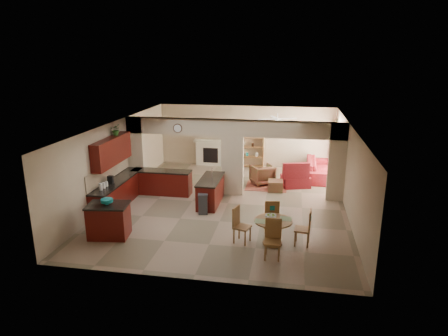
% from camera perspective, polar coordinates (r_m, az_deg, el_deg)
% --- Properties ---
extents(floor, '(10.00, 10.00, 0.00)m').
position_cam_1_polar(floor, '(14.06, 0.57, -5.06)').
color(floor, gray).
rests_on(floor, ground).
extents(ceiling, '(10.00, 10.00, 0.00)m').
position_cam_1_polar(ceiling, '(13.32, 0.60, 6.26)').
color(ceiling, white).
rests_on(ceiling, wall_back).
extents(wall_back, '(8.00, 0.00, 8.00)m').
position_cam_1_polar(wall_back, '(18.44, 3.12, 4.55)').
color(wall_back, '#C2AD8E').
rests_on(wall_back, floor).
extents(wall_front, '(8.00, 0.00, 8.00)m').
position_cam_1_polar(wall_front, '(9.00, -4.65, -7.97)').
color(wall_front, '#C2AD8E').
rests_on(wall_front, floor).
extents(wall_left, '(0.00, 10.00, 10.00)m').
position_cam_1_polar(wall_left, '(14.79, -14.90, 1.15)').
color(wall_left, '#C2AD8E').
rests_on(wall_left, floor).
extents(wall_right, '(0.00, 10.00, 10.00)m').
position_cam_1_polar(wall_right, '(13.59, 17.47, -0.35)').
color(wall_right, '#C2AD8E').
rests_on(wall_right, floor).
extents(partition_left_pier, '(0.60, 0.25, 2.80)m').
position_cam_1_polar(partition_left_pier, '(15.55, -12.38, 2.04)').
color(partition_left_pier, '#C2AD8E').
rests_on(partition_left_pier, floor).
extents(partition_center_pier, '(0.80, 0.25, 2.20)m').
position_cam_1_polar(partition_center_pier, '(14.66, 1.22, 0.35)').
color(partition_center_pier, '#C2AD8E').
rests_on(partition_center_pier, floor).
extents(partition_right_pier, '(0.60, 0.25, 2.80)m').
position_cam_1_polar(partition_right_pier, '(14.51, 15.82, 0.80)').
color(partition_right_pier, '#C2AD8E').
rests_on(partition_right_pier, floor).
extents(partition_header, '(8.00, 0.25, 0.60)m').
position_cam_1_polar(partition_header, '(14.34, 1.25, 5.74)').
color(partition_header, '#C2AD8E').
rests_on(partition_header, partition_center_pier).
extents(kitchen_counter, '(2.52, 3.29, 1.48)m').
position_cam_1_polar(kitchen_counter, '(14.54, -12.39, -2.78)').
color(kitchen_counter, '#410A07').
rests_on(kitchen_counter, floor).
extents(upper_cabinets, '(0.35, 2.40, 0.90)m').
position_cam_1_polar(upper_cabinets, '(13.89, -15.73, 2.36)').
color(upper_cabinets, '#410A07').
rests_on(upper_cabinets, wall_left).
extents(peninsula, '(0.70, 1.85, 0.91)m').
position_cam_1_polar(peninsula, '(13.91, -1.95, -3.31)').
color(peninsula, '#410A07').
rests_on(peninsula, floor).
extents(wall_clock, '(0.34, 0.03, 0.34)m').
position_cam_1_polar(wall_clock, '(14.64, -6.64, 5.65)').
color(wall_clock, '#492A18').
rests_on(wall_clock, partition_header).
extents(rug, '(1.60, 1.30, 0.01)m').
position_cam_1_polar(rug, '(15.90, 6.08, -2.60)').
color(rug, '#994637').
rests_on(rug, floor).
extents(fireplace, '(1.60, 0.35, 1.20)m').
position_cam_1_polar(fireplace, '(18.70, -1.85, 2.26)').
color(fireplace, beige).
rests_on(fireplace, floor).
extents(shelving_unit, '(1.00, 0.32, 1.80)m').
position_cam_1_polar(shelving_unit, '(18.34, 4.11, 2.86)').
color(shelving_unit, olive).
rests_on(shelving_unit, floor).
extents(window_a, '(0.02, 0.90, 1.90)m').
position_cam_1_polar(window_a, '(15.84, 16.30, 1.27)').
color(window_a, white).
rests_on(window_a, wall_right).
extents(window_b, '(0.02, 0.90, 1.90)m').
position_cam_1_polar(window_b, '(17.48, 15.74, 2.66)').
color(window_b, white).
rests_on(window_b, wall_right).
extents(glazed_door, '(0.02, 0.70, 2.10)m').
position_cam_1_polar(glazed_door, '(16.69, 15.97, 1.50)').
color(glazed_door, white).
rests_on(glazed_door, wall_right).
extents(drape_a_left, '(0.10, 0.28, 2.30)m').
position_cam_1_polar(drape_a_left, '(15.26, 16.38, 0.71)').
color(drape_a_left, '#45261B').
rests_on(drape_a_left, wall_right).
extents(drape_a_right, '(0.10, 0.28, 2.30)m').
position_cam_1_polar(drape_a_right, '(16.41, 15.96, 1.80)').
color(drape_a_right, '#45261B').
rests_on(drape_a_right, wall_right).
extents(drape_b_left, '(0.10, 0.28, 2.30)m').
position_cam_1_polar(drape_b_left, '(16.90, 15.79, 2.20)').
color(drape_b_left, '#45261B').
rests_on(drape_b_left, wall_right).
extents(drape_b_right, '(0.10, 0.28, 2.30)m').
position_cam_1_polar(drape_b_right, '(18.06, 15.44, 3.10)').
color(drape_b_right, '#45261B').
rests_on(drape_b_right, wall_right).
extents(ceiling_fan, '(1.00, 1.00, 0.10)m').
position_cam_1_polar(ceiling_fan, '(16.16, 7.64, 6.98)').
color(ceiling_fan, white).
rests_on(ceiling_fan, ceiling).
extents(kitchen_island, '(1.23, 0.95, 0.98)m').
position_cam_1_polar(kitchen_island, '(11.90, -16.13, -7.20)').
color(kitchen_island, '#410A07').
rests_on(kitchen_island, floor).
extents(teal_bowl, '(0.34, 0.34, 0.16)m').
position_cam_1_polar(teal_bowl, '(11.70, -16.39, -4.64)').
color(teal_bowl, teal).
rests_on(teal_bowl, kitchen_island).
extents(trash_can, '(0.34, 0.31, 0.63)m').
position_cam_1_polar(trash_can, '(13.08, -3.02, -5.26)').
color(trash_can, '#303033').
rests_on(trash_can, floor).
extents(dining_table, '(1.04, 1.04, 0.71)m').
position_cam_1_polar(dining_table, '(11.08, 7.01, -8.49)').
color(dining_table, olive).
rests_on(dining_table, floor).
extents(fruit_bowl, '(0.30, 0.30, 0.16)m').
position_cam_1_polar(fruit_bowl, '(10.96, 6.70, -6.97)').
color(fruit_bowl, '#6BA723').
rests_on(fruit_bowl, dining_table).
extents(sofa, '(2.64, 1.08, 0.77)m').
position_cam_1_polar(sofa, '(17.33, 13.43, -0.09)').
color(sofa, maroon).
rests_on(sofa, floor).
extents(chaise, '(1.23, 1.10, 0.41)m').
position_cam_1_polar(chaise, '(16.03, 10.17, -1.85)').
color(chaise, maroon).
rests_on(chaise, floor).
extents(armchair, '(1.13, 1.14, 0.77)m').
position_cam_1_polar(armchair, '(16.11, 5.49, -0.92)').
color(armchair, maroon).
rests_on(armchair, floor).
extents(ottoman, '(0.59, 0.59, 0.41)m').
position_cam_1_polar(ottoman, '(15.38, 7.34, -2.51)').
color(ottoman, maroon).
rests_on(ottoman, floor).
extents(plant, '(0.43, 0.40, 0.40)m').
position_cam_1_polar(plant, '(14.14, -15.19, 5.32)').
color(plant, '#1D4A13').
rests_on(plant, upper_cabinets).
extents(chair_north, '(0.48, 0.48, 1.02)m').
position_cam_1_polar(chair_north, '(11.72, 6.82, -6.69)').
color(chair_north, olive).
rests_on(chair_north, floor).
extents(chair_east, '(0.46, 0.46, 1.02)m').
position_cam_1_polar(chair_east, '(11.14, 11.60, -8.16)').
color(chair_east, olive).
rests_on(chair_east, floor).
extents(chair_south, '(0.42, 0.43, 1.02)m').
position_cam_1_polar(chair_south, '(10.40, 7.01, -9.74)').
color(chair_south, olive).
rests_on(chair_south, floor).
extents(chair_west, '(0.53, 0.53, 1.02)m').
position_cam_1_polar(chair_west, '(11.12, 2.22, -7.87)').
color(chair_west, olive).
rests_on(chair_west, floor).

